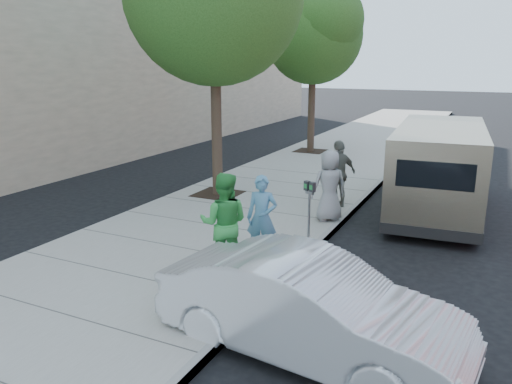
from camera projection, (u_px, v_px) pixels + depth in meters
ground at (255, 238)px, 10.87m from camera, size 120.00×120.00×0.00m
sidewalk at (215, 228)px, 11.27m from camera, size 5.00×60.00×0.15m
curb_face at (318, 245)px, 10.24m from camera, size 0.12×60.00×0.16m
tree_far at (315, 30)px, 19.28m from camera, size 3.92×3.80×6.49m
parking_meter at (309, 198)px, 10.04m from camera, size 0.27×0.19×1.25m
van at (438, 167)px, 12.47m from camera, size 2.38×6.03×2.19m
sedan at (309, 308)px, 6.39m from camera, size 4.20×1.88×1.34m
person_officer at (262, 217)px, 9.21m from camera, size 0.64×0.50×1.57m
person_green_shirt at (224, 223)px, 8.56m from camera, size 1.04×0.92×1.77m
person_gray_shirt at (329, 186)px, 11.40m from camera, size 0.96×0.91×1.65m
person_striped_polo at (339, 174)px, 12.44m from camera, size 0.90×1.06×1.70m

